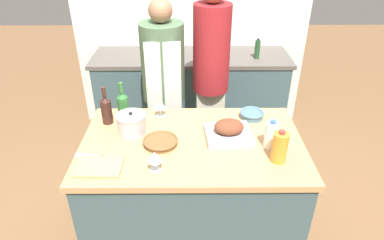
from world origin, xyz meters
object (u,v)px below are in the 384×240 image
(mixing_bowl, at_px, (252,114))
(person_cook_aproned, at_px, (164,86))
(knife_chef, at_px, (96,157))
(milk_jug, at_px, (271,135))
(condiment_bottle_short, at_px, (257,49))
(roasting_pan, at_px, (229,131))
(wicker_basket, at_px, (160,142))
(condiment_bottle_extra, at_px, (200,48))
(person_cook_guest, at_px, (211,73))
(cutting_board, at_px, (99,167))
(wine_bottle_dark, at_px, (106,109))
(wine_bottle_green, at_px, (123,106))
(juice_jug, at_px, (280,147))
(condiment_bottle_tall, at_px, (223,51))
(stock_pot, at_px, (132,124))
(wine_glass_left, at_px, (155,157))
(wine_glass_right, at_px, (160,105))

(mixing_bowl, bearing_deg, person_cook_aproned, 141.48)
(knife_chef, bearing_deg, milk_jug, 5.25)
(mixing_bowl, xyz_separation_m, condiment_bottle_short, (0.22, 1.10, 0.10))
(roasting_pan, distance_m, wicker_basket, 0.45)
(condiment_bottle_extra, relative_size, person_cook_guest, 0.08)
(cutting_board, distance_m, wine_bottle_dark, 0.52)
(wine_bottle_green, distance_m, person_cook_guest, 0.86)
(mixing_bowl, height_order, person_cook_guest, person_cook_guest)
(milk_jug, height_order, person_cook_aproned, person_cook_aproned)
(person_cook_aproned, bearing_deg, roasting_pan, -63.76)
(juice_jug, relative_size, condiment_bottle_tall, 1.14)
(cutting_board, distance_m, stock_pot, 0.41)
(condiment_bottle_tall, distance_m, condiment_bottle_short, 0.34)
(cutting_board, distance_m, mixing_bowl, 1.12)
(person_cook_aproned, bearing_deg, cutting_board, -110.10)
(wicker_basket, bearing_deg, person_cook_aproned, 92.29)
(roasting_pan, bearing_deg, wine_glass_left, -143.59)
(condiment_bottle_short, bearing_deg, milk_jug, -96.27)
(milk_jug, xyz_separation_m, wine_glass_left, (-0.70, -0.22, 0.00))
(wine_glass_left, xyz_separation_m, person_cook_aproned, (-0.02, 1.12, -0.09))
(wine_glass_right, bearing_deg, knife_chef, -125.32)
(wicker_basket, height_order, person_cook_aproned, person_cook_aproned)
(wine_glass_left, height_order, condiment_bottle_extra, condiment_bottle_extra)
(cutting_board, bearing_deg, person_cook_aproned, 74.65)
(wine_glass_left, bearing_deg, stock_pot, 115.33)
(juice_jug, distance_m, condiment_bottle_extra, 1.78)
(juice_jug, bearing_deg, person_cook_guest, 108.11)
(juice_jug, bearing_deg, condiment_bottle_extra, 103.40)
(juice_jug, bearing_deg, stock_pot, 160.95)
(wine_bottle_dark, xyz_separation_m, condiment_bottle_tall, (0.90, 1.14, 0.01))
(wine_bottle_dark, relative_size, knife_chef, 1.08)
(roasting_pan, relative_size, condiment_bottle_extra, 2.16)
(milk_jug, relative_size, knife_chef, 0.77)
(condiment_bottle_tall, height_order, person_cook_guest, person_cook_guest)
(wine_glass_left, bearing_deg, cutting_board, 176.57)
(wine_glass_left, relative_size, condiment_bottle_tall, 0.70)
(wicker_basket, height_order, condiment_bottle_extra, condiment_bottle_extra)
(condiment_bottle_short, height_order, person_cook_guest, person_cook_guest)
(juice_jug, height_order, condiment_bottle_tall, condiment_bottle_tall)
(knife_chef, height_order, condiment_bottle_extra, condiment_bottle_extra)
(wicker_basket, xyz_separation_m, person_cook_guest, (0.36, 0.88, 0.09))
(stock_pot, distance_m, condiment_bottle_tall, 1.46)
(juice_jug, bearing_deg, knife_chef, 177.88)
(milk_jug, height_order, wine_bottle_green, wine_bottle_green)
(condiment_bottle_short, bearing_deg, knife_chef, -128.08)
(wine_bottle_green, bearing_deg, stock_pot, -64.68)
(mixing_bowl, xyz_separation_m, condiment_bottle_extra, (-0.33, 1.23, 0.07))
(wicker_basket, relative_size, mixing_bowl, 1.30)
(condiment_bottle_extra, xyz_separation_m, person_cook_aproned, (-0.33, -0.70, -0.10))
(cutting_board, bearing_deg, condiment_bottle_short, 54.68)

